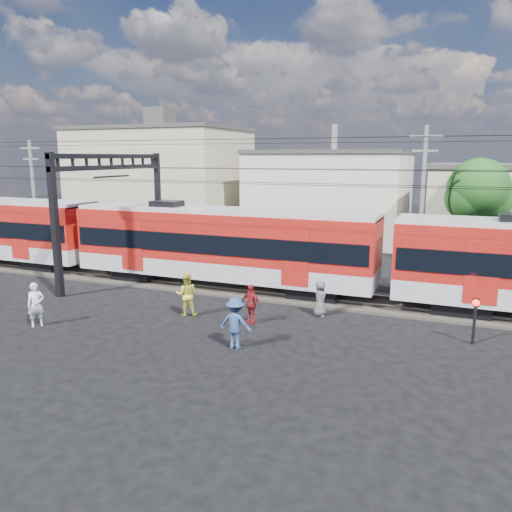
# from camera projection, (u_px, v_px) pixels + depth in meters

# --- Properties ---
(ground) EXTENTS (120.00, 120.00, 0.00)m
(ground) POSITION_uv_depth(u_px,v_px,m) (209.00, 350.00, 17.79)
(ground) COLOR black
(ground) RESTS_ON ground
(track_bed) EXTENTS (70.00, 3.40, 0.12)m
(track_bed) POSITION_uv_depth(u_px,v_px,m) (282.00, 293.00, 25.06)
(track_bed) COLOR #2D2823
(track_bed) RESTS_ON ground
(rail_near) EXTENTS (70.00, 0.12, 0.12)m
(rail_near) POSITION_uv_depth(u_px,v_px,m) (277.00, 294.00, 24.35)
(rail_near) COLOR #59544C
(rail_near) RESTS_ON track_bed
(rail_far) EXTENTS (70.00, 0.12, 0.12)m
(rail_far) POSITION_uv_depth(u_px,v_px,m) (286.00, 287.00, 25.72)
(rail_far) COLOR #59544C
(rail_far) RESTS_ON track_bed
(commuter_train) EXTENTS (50.30, 3.08, 4.17)m
(commuter_train) POSITION_uv_depth(u_px,v_px,m) (225.00, 243.00, 25.74)
(commuter_train) COLOR black
(commuter_train) RESTS_ON ground
(catenary) EXTENTS (70.00, 9.30, 7.52)m
(catenary) POSITION_uv_depth(u_px,v_px,m) (133.00, 187.00, 27.23)
(catenary) COLOR black
(catenary) RESTS_ON ground
(building_west) EXTENTS (14.28, 10.20, 9.30)m
(building_west) POSITION_uv_depth(u_px,v_px,m) (162.00, 181.00, 44.93)
(building_west) COLOR #B7AB8C
(building_west) RESTS_ON ground
(building_midwest) EXTENTS (12.24, 12.24, 7.30)m
(building_midwest) POSITION_uv_depth(u_px,v_px,m) (333.00, 194.00, 42.37)
(building_midwest) COLOR beige
(building_midwest) RESTS_ON ground
(utility_pole_mid) EXTENTS (1.80, 0.24, 8.50)m
(utility_pole_mid) POSITION_uv_depth(u_px,v_px,m) (422.00, 197.00, 28.35)
(utility_pole_mid) COLOR slate
(utility_pole_mid) RESTS_ON ground
(utility_pole_west) EXTENTS (1.80, 0.24, 8.00)m
(utility_pole_west) POSITION_uv_depth(u_px,v_px,m) (33.00, 190.00, 37.74)
(utility_pole_west) COLOR slate
(utility_pole_west) RESTS_ON ground
(tree_near) EXTENTS (3.82, 3.64, 6.72)m
(tree_near) POSITION_uv_depth(u_px,v_px,m) (482.00, 192.00, 29.97)
(tree_near) COLOR #382619
(tree_near) RESTS_ON ground
(pedestrian_a) EXTENTS (0.75, 0.78, 1.80)m
(pedestrian_a) POSITION_uv_depth(u_px,v_px,m) (36.00, 305.00, 20.17)
(pedestrian_a) COLOR silver
(pedestrian_a) RESTS_ON ground
(pedestrian_b) EXTENTS (1.13, 1.04, 1.89)m
(pedestrian_b) POSITION_uv_depth(u_px,v_px,m) (186.00, 294.00, 21.50)
(pedestrian_b) COLOR gold
(pedestrian_b) RESTS_ON ground
(pedestrian_c) EXTENTS (1.25, 0.75, 1.89)m
(pedestrian_c) POSITION_uv_depth(u_px,v_px,m) (235.00, 323.00, 17.79)
(pedestrian_c) COLOR navy
(pedestrian_c) RESTS_ON ground
(pedestrian_d) EXTENTS (1.05, 0.66, 1.66)m
(pedestrian_d) POSITION_uv_depth(u_px,v_px,m) (251.00, 304.00, 20.52)
(pedestrian_d) COLOR maroon
(pedestrian_d) RESTS_ON ground
(pedestrian_e) EXTENTS (0.64, 0.85, 1.57)m
(pedestrian_e) POSITION_uv_depth(u_px,v_px,m) (320.00, 298.00, 21.49)
(pedestrian_e) COLOR #525257
(pedestrian_e) RESTS_ON ground
(crossing_signal) EXTENTS (0.25, 0.25, 1.75)m
(crossing_signal) POSITION_uv_depth(u_px,v_px,m) (475.00, 313.00, 18.13)
(crossing_signal) COLOR black
(crossing_signal) RESTS_ON ground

